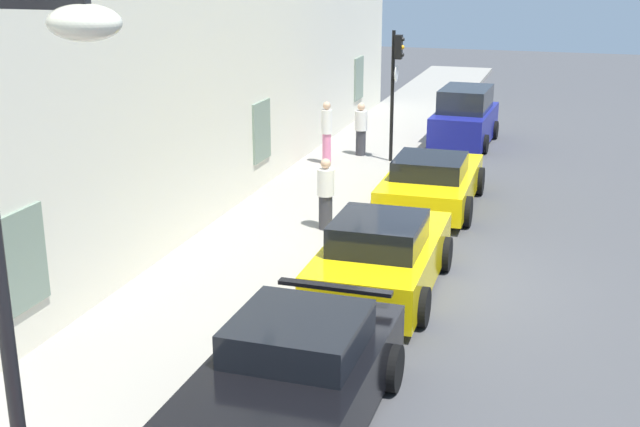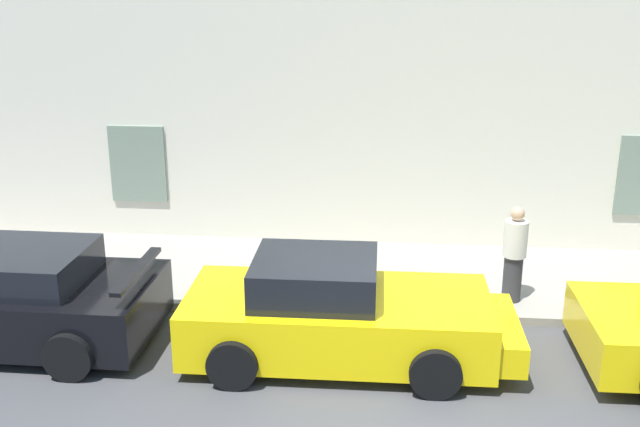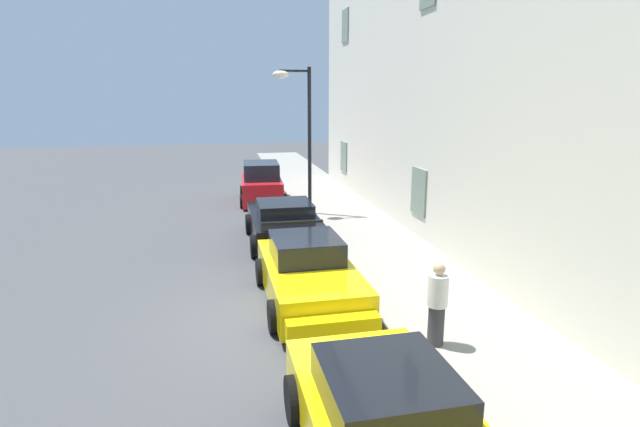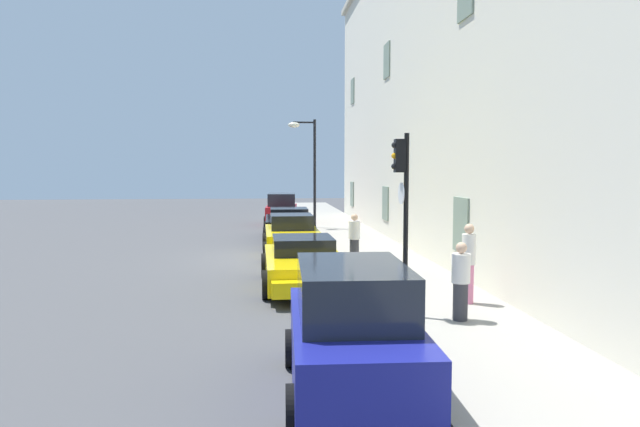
{
  "view_description": "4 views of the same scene",
  "coord_description": "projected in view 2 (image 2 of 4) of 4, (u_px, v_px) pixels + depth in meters",
  "views": [
    {
      "loc": [
        -14.15,
        -2.22,
        5.83
      ],
      "look_at": [
        -1.39,
        1.74,
        1.62
      ],
      "focal_mm": 46.25,
      "sensor_mm": 36.0,
      "label": 1
    },
    {
      "loc": [
        0.09,
        -8.59,
        5.14
      ],
      "look_at": [
        -0.94,
        2.09,
        1.7
      ],
      "focal_mm": 42.14,
      "sensor_mm": 36.0,
      "label": 2
    },
    {
      "loc": [
        9.74,
        -1.05,
        4.57
      ],
      "look_at": [
        -1.79,
        1.35,
        1.77
      ],
      "focal_mm": 27.69,
      "sensor_mm": 36.0,
      "label": 3
    },
    {
      "loc": [
        19.4,
        -0.1,
        3.11
      ],
      "look_at": [
        -1.79,
        1.97,
        1.41
      ],
      "focal_mm": 31.08,
      "sensor_mm": 36.0,
      "label": 4
    }
  ],
  "objects": [
    {
      "name": "ground_plane",
      "position": [
        376.0,
        389.0,
        9.72
      ],
      "size": [
        80.0,
        80.0,
        0.0
      ],
      "primitive_type": "plane",
      "color": "#444447"
    },
    {
      "name": "sidewalk",
      "position": [
        382.0,
        277.0,
        13.15
      ],
      "size": [
        60.0,
        3.19,
        0.14
      ],
      "primitive_type": "cube",
      "color": "gray",
      "rests_on": "ground"
    },
    {
      "name": "sportscar_yellow_flank",
      "position": [
        348.0,
        316.0,
        10.36
      ],
      "size": [
        4.58,
        2.17,
        1.46
      ],
      "color": "yellow",
      "rests_on": "ground"
    },
    {
      "name": "pedestrian_bystander",
      "position": [
        514.0,
        254.0,
        11.8
      ],
      "size": [
        0.45,
        0.45,
        1.57
      ],
      "color": "#333338",
      "rests_on": "sidewalk"
    }
  ]
}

